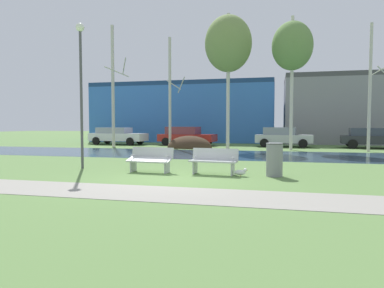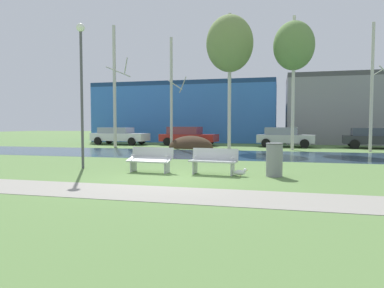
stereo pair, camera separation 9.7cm
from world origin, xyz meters
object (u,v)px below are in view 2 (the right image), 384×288
Objects in this scene: bench_left at (150,159)px; seagull at (240,172)px; parked_van_nearest_white at (119,135)px; parked_wagon_fourth_dark at (373,138)px; parked_sedan_second_red at (188,136)px; parked_hatch_third_silver at (285,137)px; trash_bin at (274,159)px; bench_right at (214,160)px; streetlamp at (81,72)px.

bench_left is 3.21m from seagull.
parked_wagon_fourth_dark reaches higher than parked_van_nearest_white.
parked_wagon_fourth_dark is at bearing -1.37° from parked_sedan_second_red.
parked_hatch_third_silver reaches higher than parked_wagon_fourth_dark.
trash_bin is 0.25× the size of parked_hatch_third_silver.
parked_wagon_fourth_dark is (8.56, 15.36, 0.29)m from bench_right.
parked_sedan_second_red is 7.57m from parked_hatch_third_silver.
bench_left is 0.33× the size of parked_van_nearest_white.
seagull is 17.36m from parked_wagon_fourth_dark.
parked_sedan_second_red reaches higher than bench_right.
parked_wagon_fourth_dark is (10.83, 15.36, 0.29)m from bench_left.
seagull is 19.56m from parked_van_nearest_white.
parked_wagon_fourth_dark is at bearing 60.87° from bench_right.
parked_hatch_third_silver reaches higher than parked_van_nearest_white.
parked_hatch_third_silver is at bearing 72.76° from bench_left.
streetlamp is (-6.10, 0.63, 3.52)m from seagull.
bench_right is 0.30× the size of streetlamp.
parked_sedan_second_red is (-5.02, 15.69, 0.31)m from bench_right.
parked_hatch_third_silver is at bearing 84.10° from seagull.
streetlamp is at bearing -90.58° from parked_sedan_second_red.
trash_bin is 20.03m from parked_van_nearest_white.
bench_left is at bearing 176.12° from seagull.
parked_hatch_third_silver is (4.81, 15.51, 0.30)m from bench_left.
parked_van_nearest_white is 19.46m from parked_wagon_fourth_dark.
bench_right is 6.09m from streetlamp.
bench_left is 1.00× the size of bench_right.
bench_left is 17.62m from parked_van_nearest_white.
streetlamp is (-5.18, 0.42, 3.18)m from bench_right.
parked_sedan_second_red is (0.15, 15.27, -2.86)m from streetlamp.
streetlamp is 1.28× the size of parked_hatch_third_silver.
parked_hatch_third_silver is (13.45, 0.15, 0.01)m from parked_van_nearest_white.
parked_sedan_second_red is at bearing 178.63° from parked_hatch_third_silver.
bench_right is at bearing -72.24° from parked_sedan_second_red.
parked_van_nearest_white reaches higher than bench_left.
parked_hatch_third_silver is (7.73, 15.09, -2.88)m from streetlamp.
trash_bin is at bearing -3.19° from streetlamp.
parked_sedan_second_red is at bearing 110.50° from seagull.
parked_van_nearest_white is 1.15× the size of parked_hatch_third_silver.
parked_sedan_second_red reaches higher than parked_hatch_third_silver.
streetlamp is 17.19m from parked_hatch_third_silver.
trash_bin is 0.22× the size of parked_van_nearest_white.
parked_van_nearest_white is (-10.90, 15.35, 0.29)m from bench_right.
parked_wagon_fourth_dark reaches higher than trash_bin.
bench_left is 15.93m from parked_sedan_second_red.
parked_wagon_fourth_dark is at bearing 66.80° from trash_bin.
parked_van_nearest_white is 13.45m from parked_hatch_third_silver.
parked_wagon_fourth_dark is at bearing 63.88° from seagull.
parked_wagon_fourth_dark reaches higher than bench_right.
seagull is 16.99m from parked_sedan_second_red.
parked_wagon_fourth_dark reaches higher than seagull.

